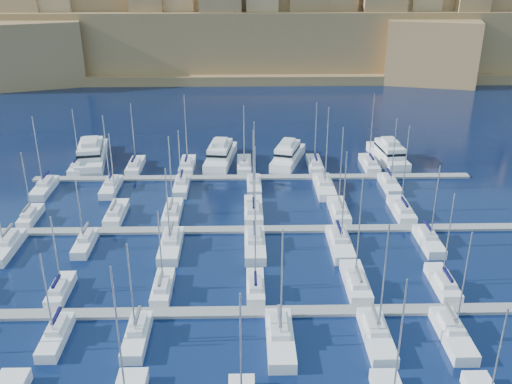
{
  "coord_description": "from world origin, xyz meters",
  "views": [
    {
      "loc": [
        -1.58,
        -70.04,
        41.36
      ],
      "look_at": [
        0.08,
        6.0,
        8.38
      ],
      "focal_mm": 40.0,
      "sensor_mm": 36.0,
      "label": 1
    }
  ],
  "objects_px": {
    "motor_yacht_b": "(220,154)",
    "motor_yacht_c": "(288,155)",
    "motor_yacht_a": "(92,154)",
    "motor_yacht_d": "(388,154)"
  },
  "relations": [
    {
      "from": "motor_yacht_b",
      "to": "motor_yacht_c",
      "type": "bearing_deg",
      "value": -2.29
    },
    {
      "from": "motor_yacht_a",
      "to": "motor_yacht_c",
      "type": "bearing_deg",
      "value": -2.32
    },
    {
      "from": "motor_yacht_a",
      "to": "motor_yacht_b",
      "type": "bearing_deg",
      "value": -2.34
    },
    {
      "from": "motor_yacht_a",
      "to": "motor_yacht_c",
      "type": "relative_size",
      "value": 1.23
    },
    {
      "from": "motor_yacht_a",
      "to": "motor_yacht_d",
      "type": "relative_size",
      "value": 1.2
    },
    {
      "from": "motor_yacht_c",
      "to": "motor_yacht_d",
      "type": "height_order",
      "value": "same"
    },
    {
      "from": "motor_yacht_b",
      "to": "motor_yacht_c",
      "type": "height_order",
      "value": "same"
    },
    {
      "from": "motor_yacht_a",
      "to": "motor_yacht_b",
      "type": "distance_m",
      "value": 26.77
    },
    {
      "from": "motor_yacht_c",
      "to": "motor_yacht_a",
      "type": "bearing_deg",
      "value": 177.68
    },
    {
      "from": "motor_yacht_d",
      "to": "motor_yacht_c",
      "type": "bearing_deg",
      "value": -179.19
    }
  ]
}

